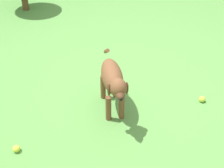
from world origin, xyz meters
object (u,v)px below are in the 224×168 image
tennis_ball_0 (16,149)px  tennis_ball_2 (202,99)px  dog (113,80)px  tennis_ball_1 (110,67)px

tennis_ball_0 → tennis_ball_2: size_ratio=1.00×
dog → tennis_ball_2: 1.00m
tennis_ball_2 → dog: bearing=0.2°
dog → tennis_ball_1: dog is taller
tennis_ball_1 → tennis_ball_2: size_ratio=1.00×
tennis_ball_1 → tennis_ball_2: (-0.87, 0.71, 0.00)m
dog → tennis_ball_1: 0.80m
tennis_ball_1 → dog: bearing=84.4°
dog → tennis_ball_2: bearing=88.2°
tennis_ball_2 → tennis_ball_0: bearing=12.7°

